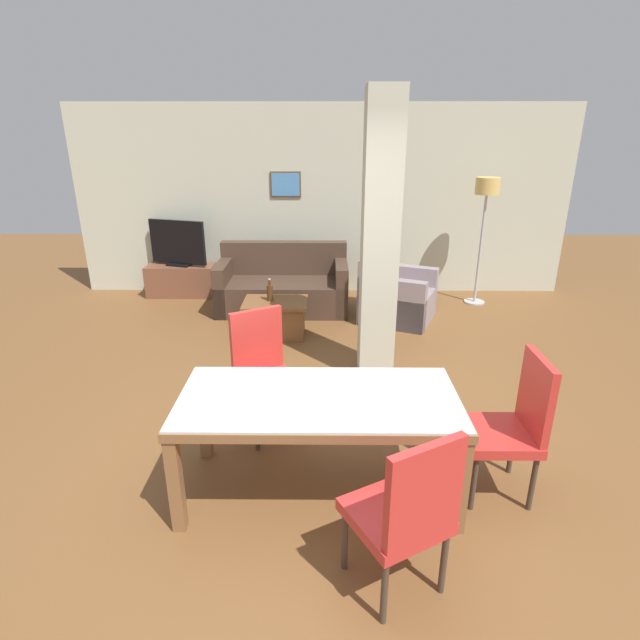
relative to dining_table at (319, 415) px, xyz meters
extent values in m
plane|color=brown|center=(0.00, 0.00, -0.59)|extent=(18.00, 18.00, 0.00)
cube|color=beige|center=(0.00, 4.61, 0.76)|extent=(7.20, 0.06, 2.70)
cube|color=brown|center=(-0.53, 4.57, 1.01)|extent=(0.44, 0.02, 0.36)
cube|color=#4C8CCC|center=(-0.53, 4.56, 1.01)|extent=(0.40, 0.01, 0.32)
cube|color=beige|center=(0.55, 1.79, 0.76)|extent=(0.34, 0.37, 2.70)
cube|color=brown|center=(0.00, -0.40, 0.10)|extent=(1.82, 0.06, 0.06)
cube|color=brown|center=(0.00, 0.40, 0.10)|extent=(1.82, 0.06, 0.06)
cube|color=brown|center=(-0.88, 0.00, 0.10)|extent=(0.06, 0.73, 0.06)
cube|color=brown|center=(0.88, 0.00, 0.10)|extent=(0.06, 0.73, 0.06)
cube|color=silver|center=(0.00, 0.00, 0.14)|extent=(1.80, 0.83, 0.01)
cube|color=brown|center=(-0.86, -0.38, -0.26)|extent=(0.08, 0.08, 0.66)
cube|color=brown|center=(0.86, -0.38, -0.26)|extent=(0.08, 0.08, 0.66)
cube|color=brown|center=(-0.86, 0.38, -0.26)|extent=(0.08, 0.08, 0.66)
cube|color=brown|center=(0.86, 0.38, -0.26)|extent=(0.08, 0.08, 0.66)
cube|color=red|center=(1.19, 0.00, -0.14)|extent=(0.46, 0.46, 0.07)
cube|color=red|center=(1.40, 0.00, 0.15)|extent=(0.05, 0.44, 0.53)
cylinder|color=#44362B|center=(1.00, -0.19, -0.38)|extent=(0.04, 0.04, 0.41)
cylinder|color=#44362B|center=(1.00, 0.19, -0.38)|extent=(0.04, 0.04, 0.41)
cylinder|color=#44362B|center=(1.38, -0.19, -0.38)|extent=(0.04, 0.04, 0.41)
cylinder|color=#44362B|center=(1.38, 0.19, -0.38)|extent=(0.04, 0.04, 0.41)
cube|color=red|center=(-0.41, 0.71, -0.14)|extent=(0.63, 0.63, 0.07)
cube|color=red|center=(-0.51, 0.88, 0.15)|extent=(0.40, 0.26, 0.53)
cylinder|color=#44362B|center=(-0.15, 0.64, -0.38)|extent=(0.04, 0.04, 0.41)
cylinder|color=#44362B|center=(-0.48, 0.45, -0.38)|extent=(0.04, 0.04, 0.41)
cylinder|color=#44362B|center=(-0.34, 0.97, -0.38)|extent=(0.04, 0.04, 0.41)
cylinder|color=#44362B|center=(-0.67, 0.77, -0.38)|extent=(0.04, 0.04, 0.41)
cube|color=red|center=(0.41, -0.75, -0.14)|extent=(0.62, 0.62, 0.07)
cube|color=red|center=(0.51, -0.93, 0.15)|extent=(0.41, 0.25, 0.53)
cylinder|color=#44362B|center=(0.15, -0.67, -0.38)|extent=(0.04, 0.04, 0.41)
cylinder|color=#44362B|center=(0.49, -0.49, -0.38)|extent=(0.04, 0.04, 0.41)
cylinder|color=#44362B|center=(0.34, -1.01, -0.38)|extent=(0.04, 0.04, 0.41)
cylinder|color=#44362B|center=(0.67, -0.82, -0.38)|extent=(0.04, 0.04, 0.41)
cube|color=#473326|center=(-0.53, 3.69, -0.38)|extent=(1.75, 0.87, 0.42)
cube|color=#473326|center=(-0.53, 4.04, 0.06)|extent=(1.75, 0.18, 0.46)
cube|color=#473326|center=(0.26, 3.69, -0.25)|extent=(0.16, 0.87, 0.67)
cube|color=#473326|center=(-1.33, 3.69, -0.25)|extent=(0.16, 0.87, 0.67)
cube|color=gray|center=(1.00, 3.32, -0.39)|extent=(1.11, 1.10, 0.40)
cube|color=gray|center=(0.69, 3.45, 0.03)|extent=(0.49, 0.84, 0.44)
cube|color=gray|center=(1.13, 3.64, -0.26)|extent=(0.84, 0.46, 0.64)
cube|color=gray|center=(0.86, 3.00, -0.26)|extent=(0.84, 0.46, 0.64)
cube|color=brown|center=(-0.55, 2.78, -0.18)|extent=(0.76, 0.55, 0.04)
cube|color=brown|center=(-0.55, 2.78, -0.39)|extent=(0.68, 0.47, 0.39)
cylinder|color=#4C2D14|center=(-0.61, 2.81, -0.06)|extent=(0.07, 0.07, 0.19)
cylinder|color=#4C2D14|center=(-0.61, 2.81, 0.07)|extent=(0.03, 0.03, 0.07)
cylinder|color=#B7B7BC|center=(-0.61, 2.81, 0.11)|extent=(0.03, 0.03, 0.01)
cube|color=brown|center=(-2.10, 4.33, -0.36)|extent=(0.99, 0.40, 0.46)
cube|color=black|center=(-2.10, 4.33, -0.11)|extent=(0.39, 0.29, 0.03)
cube|color=black|center=(-2.10, 4.33, 0.22)|extent=(0.85, 0.30, 0.64)
cylinder|color=#B7B7BC|center=(2.21, 4.02, -0.58)|extent=(0.29, 0.29, 0.02)
cylinder|color=#B7B7BC|center=(2.21, 4.02, 0.19)|extent=(0.04, 0.04, 1.51)
cylinder|color=#E5BC66|center=(2.21, 4.02, 1.05)|extent=(0.32, 0.32, 0.22)
camera|label=1|loc=(0.03, -2.83, 1.75)|focal=28.00mm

